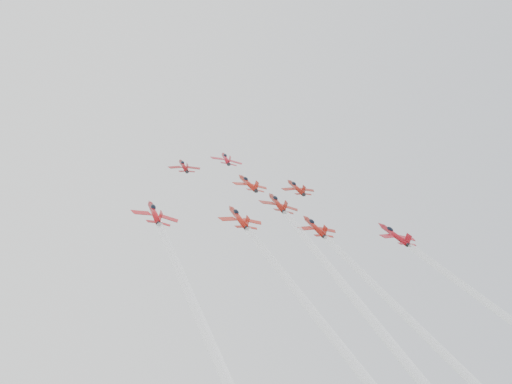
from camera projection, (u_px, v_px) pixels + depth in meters
name	position (u px, v px, depth m)	size (l,w,h in m)	color
jet_lead	(226.00, 159.00, 170.96)	(10.00, 12.28, 9.43)	#B01020
jet_row2_left	(184.00, 166.00, 151.51)	(8.70, 10.69, 8.21)	maroon
jet_row2_center	(248.00, 183.00, 151.19)	(10.02, 12.31, 9.45)	#AC1C10
jet_row2_right	(296.00, 187.00, 159.38)	(9.82, 12.06, 9.26)	maroon
jet_center	(385.00, 312.00, 95.76)	(10.46, 91.79, 69.58)	maroon
jet_rear_farleft	(217.00, 354.00, 71.48)	(9.70, 85.15, 64.55)	#B21017
jet_rear_left	(340.00, 349.00, 80.32)	(9.96, 87.45, 66.29)	#AE1B10
jet_rear_right	(437.00, 344.00, 89.29)	(9.53, 83.66, 63.42)	#9C170E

